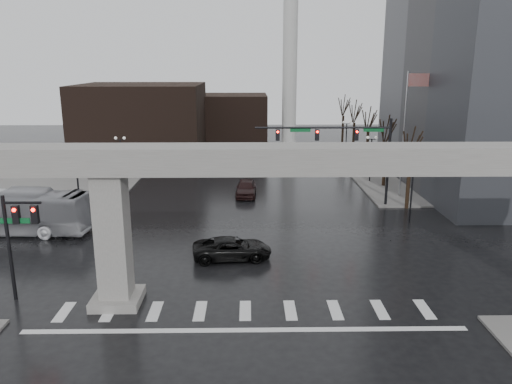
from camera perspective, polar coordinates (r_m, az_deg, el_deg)
ground at (r=28.16m, az=-1.22°, el=-12.44°), size 160.00×160.00×0.00m
sidewalk_ne at (r=67.51m, az=21.62°, el=2.74°), size 28.00×36.00×0.15m
sidewalk_nw at (r=67.66m, az=-23.68°, el=2.55°), size 28.00×36.00×0.15m
elevated_guideway at (r=25.79m, az=1.51°, el=1.32°), size 48.00×2.60×8.70m
building_far_left at (r=69.00m, az=-12.89°, el=7.79°), size 16.00×14.00×10.00m
building_far_mid at (r=77.60m, az=-2.54°, el=8.12°), size 10.00×10.00×8.00m
smokestack at (r=71.31m, az=3.90°, el=15.05°), size 3.60×3.60×30.00m
signal_mast_arm at (r=45.29m, az=10.37°, el=5.53°), size 12.12×0.43×8.00m
signal_left_pole at (r=29.75m, az=-25.64°, el=-3.95°), size 2.30×0.30×6.00m
flagpole_assembly at (r=49.72m, az=16.95°, el=7.92°), size 2.06×0.12×12.00m
lamp_right_0 at (r=42.32m, az=17.46°, el=1.21°), size 1.22×0.32×5.11m
lamp_right_1 at (r=55.51m, az=13.03°, el=4.58°), size 1.22×0.32×5.11m
lamp_right_2 at (r=69.01m, az=10.30°, el=6.64°), size 1.22×0.32×5.11m
lamp_left_0 at (r=42.44m, az=-19.70°, el=1.06°), size 1.22×0.32×5.11m
lamp_left_1 at (r=55.60m, az=-15.19°, el=4.46°), size 1.22×0.32×5.11m
lamp_left_2 at (r=69.09m, az=-12.41°, el=6.54°), size 1.22×0.32×5.11m
tree_right_0 at (r=46.51m, az=17.09°, el=1.54°), size 1.09×1.58×7.50m
tree_right_1 at (r=53.99m, az=14.55°, el=3.54°), size 1.09×1.61×7.67m
tree_right_2 at (r=61.60m, az=12.62°, el=5.05°), size 1.10×1.63×7.85m
tree_right_3 at (r=69.30m, az=11.12°, el=6.22°), size 1.11×1.66×8.02m
tree_right_4 at (r=77.07m, az=9.91°, el=7.15°), size 1.12×1.69×8.19m
pickup_truck at (r=33.58m, az=-2.74°, el=-6.47°), size 5.46×2.91×1.46m
city_bus at (r=42.57m, az=-26.23°, el=-2.02°), size 12.55×4.15×3.43m
far_car at (r=49.00m, az=-1.14°, el=0.46°), size 2.16×4.85×1.62m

